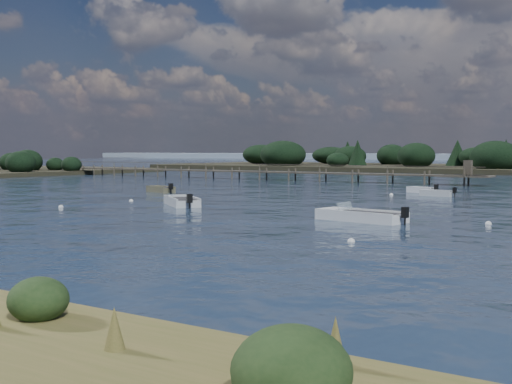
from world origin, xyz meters
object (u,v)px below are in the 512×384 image
Objects in this scene: dinghy_mid_white_a at (361,218)px; tender_far_grey at (161,191)px; tender_far_grey_b at (437,194)px; dinghy_mid_grey at (182,203)px; tender_far_white at (422,191)px; jetty at (263,172)px.

tender_far_grey is at bearing 153.90° from dinghy_mid_white_a.
tender_far_grey_b is 21.73m from dinghy_mid_grey.
dinghy_mid_white_a is at bearing -79.23° from tender_far_white.
tender_far_grey_b is 0.05× the size of jetty.
tender_far_white is (9.58, 21.61, -0.02)m from dinghy_mid_grey.
dinghy_mid_white_a is 24.38m from tender_far_white.
tender_far_grey is 14.13m from dinghy_mid_grey.
tender_far_white is at bearing 100.77° from dinghy_mid_white_a.
tender_far_white is at bearing 124.29° from tender_far_grey_b.
jetty is at bearing 128.29° from dinghy_mid_white_a.
dinghy_mid_white_a is 0.08× the size of jetty.
jetty reaches higher than tender_far_grey.
dinghy_mid_white_a is at bearing -26.10° from tender_far_grey.
tender_far_white is at bearing -28.89° from jetty.
dinghy_mid_grey is 39.02m from jetty.
tender_far_grey_b is at bearing -55.71° from tender_far_white.
tender_far_grey is 23.22m from tender_far_white.
dinghy_mid_white_a is 20.60m from tender_far_grey_b.
jetty is (-27.79, 17.50, 0.84)m from tender_far_grey_b.
tender_far_grey reaches higher than tender_far_white.
tender_far_white is 0.05× the size of jetty.
tender_far_white is (-2.36, 3.47, 0.01)m from tender_far_grey_b.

